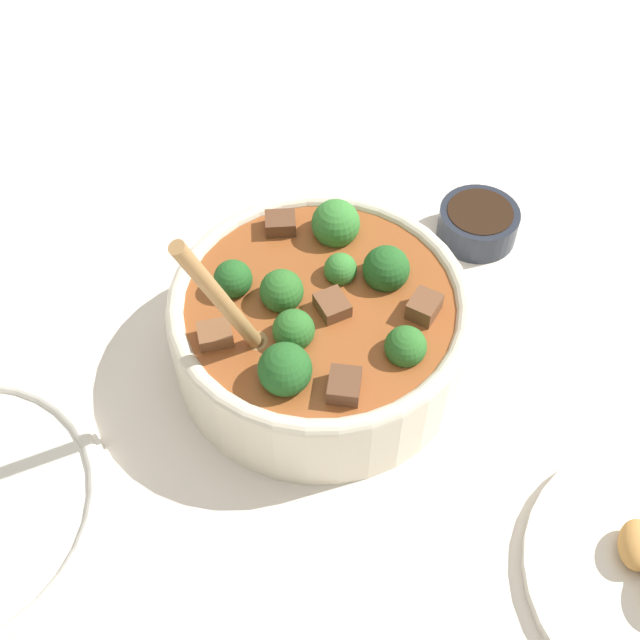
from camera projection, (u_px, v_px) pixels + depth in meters
name	position (u px, v px, depth m)	size (l,w,h in m)	color
ground_plane	(320.00, 357.00, 0.74)	(4.00, 4.00, 0.00)	silver
stew_bowl	(320.00, 322.00, 0.70)	(0.26, 0.26, 0.23)	beige
condiment_bowl	(478.00, 222.00, 0.82)	(0.08, 0.08, 0.04)	#232833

